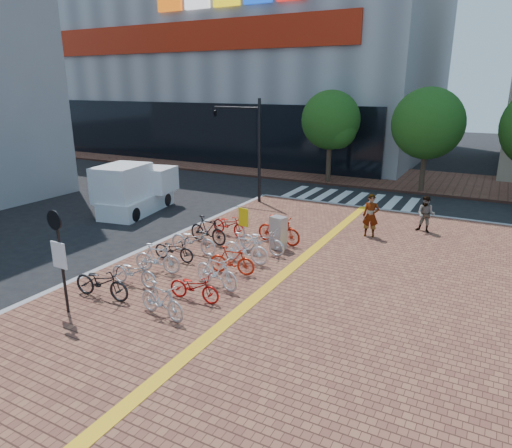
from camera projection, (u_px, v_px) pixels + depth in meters
The scene contains 29 objects.
ground at pixel (207, 286), 15.10m from camera, with size 120.00×120.00×0.00m, color black.
sidewalk at pixel (192, 400), 9.51m from camera, with size 14.00×34.00×0.15m, color brown.
tactile_strip at pixel (154, 383), 9.94m from camera, with size 0.40×34.00×0.01m, color #EBAB14.
kerb_north at pixel (383, 211), 23.85m from camera, with size 14.00×0.25×0.15m, color gray.
far_sidewalk at pixel (371, 176), 32.79m from camera, with size 70.00×8.00×0.15m, color brown.
department_store at pixel (249, 5), 45.18m from camera, with size 36.00×24.27×28.00m.
crosswalk at pixel (348, 199), 26.68m from camera, with size 7.50×4.00×0.01m.
street_trees at pixel (447, 126), 26.36m from camera, with size 16.20×4.60×6.35m.
bike_0 at pixel (102, 282), 13.78m from camera, with size 0.68×1.96×1.03m, color black.
bike_1 at pixel (134, 272), 14.67m from camera, with size 0.61×1.76×0.92m, color silver.
bike_2 at pixel (157, 258), 15.67m from camera, with size 0.49×1.72×1.04m, color silver.
bike_3 at pixel (174, 249), 16.76m from camera, with size 0.58×1.68×0.88m, color black.
bike_4 at pixel (193, 240), 17.49m from camera, with size 0.70×2.00×1.05m, color silver.
bike_5 at pixel (208, 230), 18.58m from camera, with size 0.53×1.88×1.13m, color black.
bike_6 at pixel (229, 224), 19.58m from camera, with size 0.64×1.84×0.96m, color #B8120D.
bike_7 at pixel (162, 300), 12.62m from camera, with size 0.48×1.70×1.02m, color #B5B4B9.
bike_8 at pixel (194, 287), 13.63m from camera, with size 0.59×1.69×0.89m, color #AA0F0C.
bike_9 at pixel (216, 271), 14.50m from camera, with size 0.51×1.81×1.09m, color silver.
bike_10 at pixel (232, 260), 15.56m from camera, with size 0.46×1.64×0.98m, color red.
bike_11 at pixel (245, 248), 16.52m from camera, with size 0.53×1.87×1.12m, color white.
bike_12 at pixel (262, 241), 17.46m from camera, with size 0.67×1.93×1.02m, color silver.
bike_13 at pixel (279, 230), 18.50m from camera, with size 0.55×1.94×1.17m, color #A91D0C.
pedestrian_a at pixel (371, 216), 19.31m from camera, with size 0.67×0.44×1.84m, color gray.
pedestrian_b at pixel (426, 214), 19.94m from camera, with size 0.78×0.61×1.61m, color #454758.
utility_box at pixel (278, 233), 17.96m from camera, with size 0.60×0.43×1.30m, color #B1B1B6.
yellow_sign at pixel (244, 221), 17.71m from camera, with size 0.45×0.14×1.68m.
notice_sign at pixel (59, 249), 12.46m from camera, with size 0.56×0.13×3.04m.
traffic_light_pole at pixel (239, 131), 24.87m from camera, with size 2.99×1.15×5.57m.
box_truck at pixel (135, 190), 23.48m from camera, with size 2.65×4.69×2.56m.
Camera 1 is at (7.97, -11.44, 6.37)m, focal length 32.00 mm.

